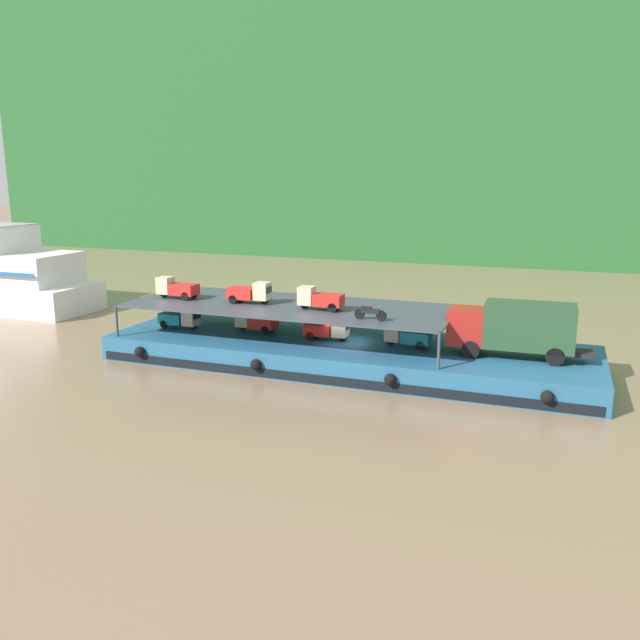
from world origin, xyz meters
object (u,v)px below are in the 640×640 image
Objects in this scene: mini_truck_lower_mid at (327,329)px; covered_lorry at (514,328)px; cargo_barge at (346,353)px; mini_truck_upper_stern at (176,288)px; motorcycle_upper_port at (370,313)px; mini_truck_upper_mid at (250,292)px; mini_truck_lower_aft at (256,321)px; mini_truck_upper_fore at (320,298)px; mini_truck_lower_fore at (407,335)px; mini_truck_lower_stern at (180,318)px.

covered_lorry is at bearing -0.50° from mini_truck_lower_mid.
cargo_barge is at bearing -0.74° from mini_truck_lower_mid.
motorcycle_upper_port is at bearing -7.69° from mini_truck_upper_stern.
mini_truck_lower_aft is at bearing 89.53° from mini_truck_upper_mid.
covered_lorry reaches higher than mini_truck_lower_mid.
covered_lorry is 2.85× the size of mini_truck_upper_fore.
cargo_barge is 10.70× the size of mini_truck_upper_mid.
mini_truck_upper_fore is (4.85, -1.06, 2.00)m from mini_truck_lower_aft.
mini_truck_upper_stern is at bearing 172.31° from motorcycle_upper_port.
motorcycle_upper_port is at bearing -163.68° from covered_lorry.
mini_truck_upper_fore is (-5.25, -0.76, 2.00)m from mini_truck_lower_fore.
cargo_barge is 10.70× the size of mini_truck_lower_mid.
cargo_barge is 4.04m from mini_truck_lower_fore.
mini_truck_lower_stern is (-11.42, -0.50, 1.44)m from cargo_barge.
cargo_barge is 10.65× the size of mini_truck_lower_fore.
motorcycle_upper_port is (13.59, -1.83, 1.74)m from mini_truck_lower_stern.
mini_truck_lower_mid is at bearing -4.55° from mini_truck_lower_aft.
motorcycle_upper_port reaches higher than mini_truck_lower_aft.
mini_truck_lower_fore is 3.41m from motorcycle_upper_port.
mini_truck_upper_mid reaches higher than motorcycle_upper_port.
mini_truck_lower_stern and mini_truck_lower_fore have the same top height.
cargo_barge is at bearing 23.39° from mini_truck_upper_fore.
mini_truck_upper_mid reaches higher than mini_truck_lower_stern.
mini_truck_lower_mid is at bearing 2.91° from mini_truck_lower_stern.
mini_truck_upper_mid is (5.08, 0.23, 2.00)m from mini_truck_lower_stern.
mini_truck_upper_mid reaches higher than mini_truck_lower_aft.
mini_truck_lower_mid is (5.11, -0.41, 0.00)m from mini_truck_lower_aft.
mini_truck_upper_stern is (-21.49, -0.39, 1.00)m from covered_lorry.
mini_truck_upper_fore is at bearing -112.12° from mini_truck_lower_mid.
mini_truck_upper_mid is at bearing 2.08° from mini_truck_upper_stern.
covered_lorry is 2.83× the size of mini_truck_lower_stern.
mini_truck_upper_mid is at bearing 2.57° from mini_truck_lower_stern.
mini_truck_lower_fore is 1.00× the size of mini_truck_upper_mid.
mini_truck_lower_fore is at bearing 178.09° from covered_lorry.
covered_lorry is 11.40m from mini_truck_upper_fore.
mini_truck_lower_aft is 5.74m from mini_truck_upper_stern.
mini_truck_lower_mid is 1.01× the size of mini_truck_upper_stern.
covered_lorry reaches higher than mini_truck_lower_fore.
mini_truck_lower_fore is (3.77, 0.12, 1.44)m from cargo_barge.
mini_truck_lower_stern is at bearing 172.33° from motorcycle_upper_port.
mini_truck_lower_aft is at bearing 176.18° from cargo_barge.
cargo_barge is at bearing -3.82° from mini_truck_lower_aft.
mini_truck_lower_fore is (10.10, -0.30, 0.00)m from mini_truck_lower_aft.
mini_truck_upper_stern and mini_truck_upper_fore have the same top height.
mini_truck_lower_fore is 15.55m from mini_truck_upper_stern.
mini_truck_lower_aft is 10.11m from mini_truck_lower_fore.
mini_truck_upper_stern and mini_truck_upper_mid have the same top height.
covered_lorry is at bearing 2.82° from mini_truck_upper_fore.
mini_truck_upper_stern reaches higher than mini_truck_lower_fore.
mini_truck_upper_stern is 13.93m from motorcycle_upper_port.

